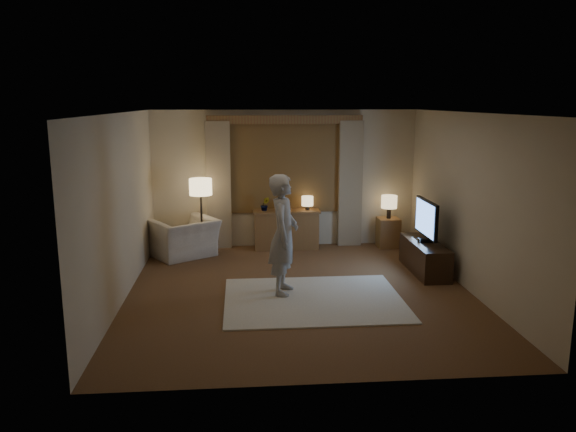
{
  "coord_description": "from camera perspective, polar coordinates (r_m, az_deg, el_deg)",
  "views": [
    {
      "loc": [
        -0.83,
        -7.83,
        2.77
      ],
      "look_at": [
        -0.12,
        0.6,
        1.02
      ],
      "focal_mm": 35.0,
      "sensor_mm": 36.0,
      "label": 1
    }
  ],
  "objects": [
    {
      "name": "table_lamp_sideboard",
      "position": [
        10.57,
        1.99,
        1.47
      ],
      "size": [
        0.22,
        0.22,
        0.3
      ],
      "color": "black",
      "rests_on": "sideboard"
    },
    {
      "name": "sideboard",
      "position": [
        10.64,
        -0.17,
        -1.47
      ],
      "size": [
        1.2,
        0.4,
        0.7
      ],
      "primitive_type": "cube",
      "color": "brown",
      "rests_on": "floor"
    },
    {
      "name": "tv",
      "position": [
        9.34,
        13.88,
        -0.32
      ],
      "size": [
        0.24,
        0.96,
        0.7
      ],
      "color": "black",
      "rests_on": "tv_stand"
    },
    {
      "name": "tv_stand",
      "position": [
        9.49,
        13.71,
        -4.07
      ],
      "size": [
        0.45,
        1.4,
        0.5
      ],
      "primitive_type": "cube",
      "color": "black",
      "rests_on": "floor"
    },
    {
      "name": "floor_lamp",
      "position": [
        10.2,
        -8.86,
        2.52
      ],
      "size": [
        0.41,
        0.41,
        1.4
      ],
      "color": "black",
      "rests_on": "floor"
    },
    {
      "name": "table_lamp_side",
      "position": [
        10.82,
        10.24,
        1.37
      ],
      "size": [
        0.3,
        0.3,
        0.44
      ],
      "color": "black",
      "rests_on": "side_table"
    },
    {
      "name": "room",
      "position": [
        8.5,
        0.86,
        1.95
      ],
      "size": [
        5.04,
        5.54,
        2.64
      ],
      "color": "brown",
      "rests_on": "ground"
    },
    {
      "name": "armchair",
      "position": [
        10.26,
        -10.51,
        -2.2
      ],
      "size": [
        1.4,
        1.36,
        0.69
      ],
      "primitive_type": "imported",
      "rotation": [
        0.0,
        0.0,
        -2.55
      ],
      "color": "beige",
      "rests_on": "floor"
    },
    {
      "name": "person",
      "position": [
        8.02,
        -0.46,
        -1.89
      ],
      "size": [
        0.55,
        0.71,
        1.74
      ],
      "primitive_type": "imported",
      "rotation": [
        0.0,
        0.0,
        1.35
      ],
      "color": "#B4AEA7",
      "rests_on": "rug"
    },
    {
      "name": "picture_frame",
      "position": [
        10.55,
        -0.18,
        0.92
      ],
      "size": [
        0.16,
        0.02,
        0.2
      ],
      "primitive_type": "cube",
      "color": "brown",
      "rests_on": "sideboard"
    },
    {
      "name": "rug",
      "position": [
        8.02,
        2.61,
        -8.47
      ],
      "size": [
        2.5,
        2.0,
        0.02
      ],
      "primitive_type": "cube",
      "color": "beige",
      "rests_on": "floor"
    },
    {
      "name": "side_table",
      "position": [
        10.94,
        10.13,
        -1.66
      ],
      "size": [
        0.4,
        0.4,
        0.56
      ],
      "primitive_type": "cube",
      "color": "brown",
      "rests_on": "floor"
    },
    {
      "name": "plant",
      "position": [
        10.52,
        -2.35,
        1.15
      ],
      "size": [
        0.17,
        0.13,
        0.3
      ],
      "primitive_type": "imported",
      "color": "#999999",
      "rests_on": "sideboard"
    }
  ]
}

